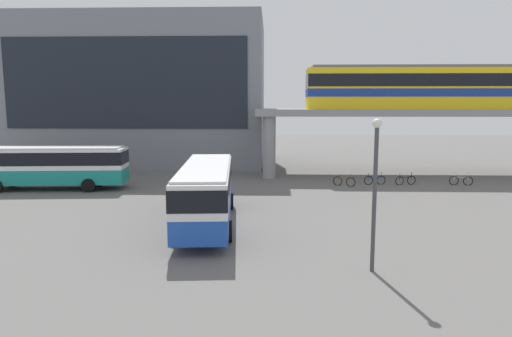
# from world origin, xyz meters

# --- Properties ---
(ground_plane) EXTENTS (120.00, 120.00, 0.00)m
(ground_plane) POSITION_xyz_m (0.00, 10.00, 0.00)
(ground_plane) COLOR #605E5B
(station_building) EXTENTS (25.50, 13.76, 15.12)m
(station_building) POSITION_xyz_m (-11.14, 25.21, 7.56)
(station_building) COLOR slate
(station_building) RESTS_ON ground_plane
(elevated_platform) EXTENTS (28.53, 6.86, 5.93)m
(elevated_platform) POSITION_xyz_m (15.45, 17.43, 5.10)
(elevated_platform) COLOR gray
(elevated_platform) RESTS_ON ground_plane
(train) EXTENTS (21.67, 2.96, 3.84)m
(train) POSITION_xyz_m (16.56, 17.43, 7.90)
(train) COLOR yellow
(train) RESTS_ON elevated_platform
(bus_main) EXTENTS (3.35, 11.20, 3.22)m
(bus_main) POSITION_xyz_m (-0.88, -0.94, 1.99)
(bus_main) COLOR #1E4CB2
(bus_main) RESTS_ON ground_plane
(bus_secondary) EXTENTS (11.21, 3.41, 3.22)m
(bus_secondary) POSITION_xyz_m (-13.96, 8.81, 1.99)
(bus_secondary) COLOR teal
(bus_secondary) RESTS_ON ground_plane
(bicycle_blue) EXTENTS (1.78, 0.33, 1.04)m
(bicycle_blue) POSITION_xyz_m (10.85, 11.75, 0.36)
(bicycle_blue) COLOR black
(bicycle_blue) RESTS_ON ground_plane
(bicycle_silver) EXTENTS (1.77, 0.41, 1.04)m
(bicycle_silver) POSITION_xyz_m (17.63, 11.70, 0.36)
(bicycle_silver) COLOR black
(bicycle_silver) RESTS_ON ground_plane
(bicycle_black) EXTENTS (1.74, 0.54, 1.04)m
(bicycle_black) POSITION_xyz_m (13.27, 11.71, 0.36)
(bicycle_black) COLOR black
(bicycle_black) RESTS_ON ground_plane
(bicycle_brown) EXTENTS (1.66, 0.78, 1.04)m
(bicycle_brown) POSITION_xyz_m (8.30, 11.03, 0.36)
(bicycle_brown) COLOR black
(bicycle_brown) RESTS_ON ground_plane
(lamp_post) EXTENTS (0.36, 0.36, 5.89)m
(lamp_post) POSITION_xyz_m (6.48, -7.59, 3.50)
(lamp_post) COLOR #3F3F44
(lamp_post) RESTS_ON ground_plane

